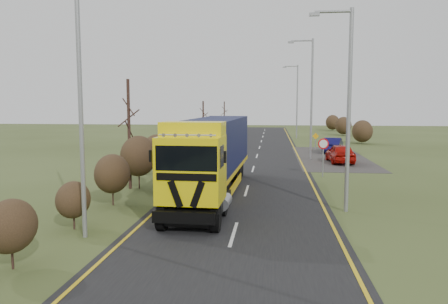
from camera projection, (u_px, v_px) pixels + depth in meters
name	position (u px, v px, depth m)	size (l,w,h in m)	color
ground	(241.00, 208.00, 19.70)	(160.00, 160.00, 0.00)	#38441D
road	(252.00, 173.00, 29.58)	(8.00, 120.00, 0.02)	black
layby	(330.00, 157.00, 38.75)	(6.00, 18.00, 0.02)	#33302D
lane_markings	(252.00, 174.00, 29.27)	(7.52, 116.00, 0.01)	gold
hedgerow	(157.00, 152.00, 27.98)	(2.24, 102.04, 6.05)	#312416
lorry	(213.00, 151.00, 22.34)	(2.81, 14.48, 4.02)	black
car_red_hatchback	(340.00, 153.00, 34.97)	(1.79, 4.45, 1.52)	#AC0F08
car_blue_sedan	(333.00, 145.00, 42.36)	(1.55, 4.44, 1.46)	#0D0B40
streetlight_near	(347.00, 102.00, 18.65)	(1.85, 0.18, 8.70)	gray
streetlight_mid	(310.00, 93.00, 36.51)	(2.14, 0.20, 10.09)	gray
streetlight_far	(296.00, 98.00, 60.06)	(2.12, 0.20, 10.03)	gray
left_pole	(80.00, 91.00, 14.89)	(0.16, 0.16, 10.26)	gray
speed_sign	(323.00, 150.00, 28.08)	(0.69, 0.10, 2.50)	gray
warning_board	(316.00, 140.00, 44.92)	(0.67, 0.11, 1.76)	gray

